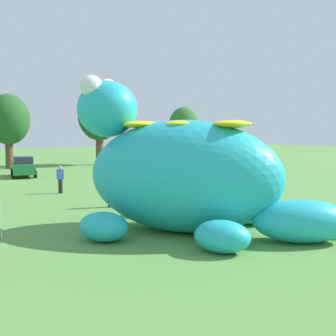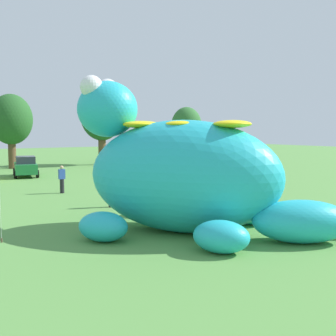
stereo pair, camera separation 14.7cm
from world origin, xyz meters
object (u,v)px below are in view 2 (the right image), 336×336
(giant_inflatable_creature, at_px, (183,174))
(spectator_near_inflatable, at_px, (153,180))
(car_green, at_px, (26,166))
(spectator_wandering, at_px, (111,190))
(spectator_by_cars, at_px, (164,173))
(spectator_mid_field, at_px, (62,179))

(giant_inflatable_creature, bearing_deg, spectator_near_inflatable, 65.73)
(car_green, relative_size, spectator_wandering, 2.55)
(spectator_near_inflatable, bearing_deg, giant_inflatable_creature, -114.27)
(car_green, distance_m, spectator_wandering, 16.60)
(giant_inflatable_creature, height_order, spectator_near_inflatable, giant_inflatable_creature)
(spectator_by_cars, distance_m, spectator_wandering, 8.69)
(giant_inflatable_creature, relative_size, spectator_near_inflatable, 5.98)
(spectator_near_inflatable, relative_size, spectator_mid_field, 1.00)
(giant_inflatable_creature, relative_size, car_green, 2.34)
(spectator_by_cars, height_order, spectator_wandering, same)
(spectator_wandering, bearing_deg, car_green, 89.86)
(spectator_mid_field, xyz_separation_m, spectator_wandering, (0.50, -5.94, 0.00))
(spectator_mid_field, bearing_deg, giant_inflatable_creature, -87.15)
(spectator_mid_field, distance_m, spectator_by_cars, 7.25)
(car_green, height_order, spectator_mid_field, car_green)
(spectator_near_inflatable, height_order, spectator_mid_field, same)
(spectator_mid_field, xyz_separation_m, spectator_by_cars, (7.23, -0.45, 0.00))
(giant_inflatable_creature, bearing_deg, spectator_wandering, 90.95)
(spectator_near_inflatable, distance_m, spectator_by_cars, 4.06)
(spectator_mid_field, height_order, spectator_wandering, same)
(car_green, height_order, spectator_wandering, car_green)
(giant_inflatable_creature, height_order, spectator_mid_field, giant_inflatable_creature)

